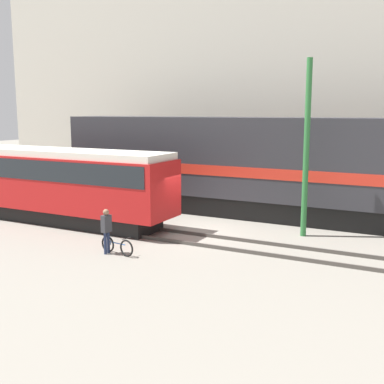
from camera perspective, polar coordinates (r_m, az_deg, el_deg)
name	(u,v)px	position (r m, az deg, el deg)	size (l,w,h in m)	color
ground_plane	(191,232)	(20.95, -0.07, -4.79)	(120.00, 120.00, 0.00)	gray
track_near	(179,237)	(19.98, -1.56, -5.30)	(60.00, 1.50, 0.14)	#47423D
track_far	(231,212)	(24.83, 4.66, -2.37)	(60.00, 1.51, 0.14)	#47423D
building_backdrop	(280,87)	(31.66, 10.45, 12.19)	(40.12, 6.00, 13.46)	beige
freight_locomotive	(269,166)	(23.76, 9.10, 3.09)	(21.94, 3.04, 5.50)	black
streetcar	(49,180)	(23.76, -16.56, 1.37)	(12.90, 2.54, 3.45)	black
bicycle	(117,246)	(17.93, -8.87, -6.34)	(1.57, 0.44, 0.69)	black
person	(106,227)	(17.91, -10.12, -4.08)	(0.27, 0.39, 1.68)	#232D4C
utility_pole_left	(306,149)	(20.31, 13.40, 4.95)	(0.24, 0.24, 7.30)	#2D7238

